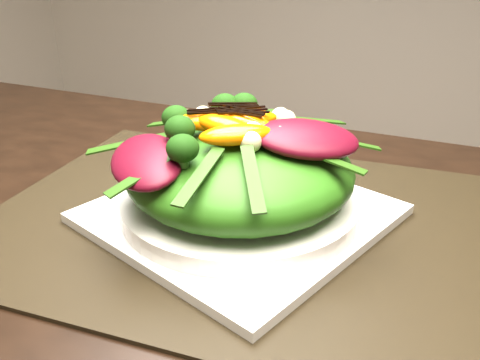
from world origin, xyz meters
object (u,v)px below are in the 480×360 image
at_px(dining_table, 227,333).
at_px(lettuce_mound, 240,170).
at_px(orange_segment, 227,118).
at_px(plate_base, 240,213).
at_px(salad_bowl, 240,201).
at_px(placemat, 240,219).

xyz_separation_m(dining_table, lettuce_mound, (-0.05, 0.13, 0.08)).
bearing_deg(orange_segment, lettuce_mound, -37.11).
distance_m(plate_base, orange_segment, 0.10).
distance_m(dining_table, salad_bowl, 0.15).
relative_size(salad_bowl, orange_segment, 3.56).
height_order(dining_table, lettuce_mound, dining_table).
bearing_deg(orange_segment, placemat, -37.11).
bearing_deg(orange_segment, salad_bowl, -37.11).
bearing_deg(dining_table, orange_segment, 114.63).
bearing_deg(plate_base, placemat, 0.00).
xyz_separation_m(placemat, lettuce_mound, (-0.00, 0.00, 0.05)).
height_order(dining_table, plate_base, dining_table).
distance_m(dining_table, lettuce_mound, 0.16).
distance_m(plate_base, lettuce_mound, 0.05).
relative_size(dining_table, placemat, 3.20).
relative_size(placemat, lettuce_mound, 2.26).
relative_size(placemat, orange_segment, 7.53).
xyz_separation_m(dining_table, placemat, (-0.05, 0.13, 0.02)).
bearing_deg(salad_bowl, placemat, 0.00).
relative_size(lettuce_mound, orange_segment, 3.32).
bearing_deg(dining_table, salad_bowl, 109.53).
bearing_deg(dining_table, placemat, 109.53).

